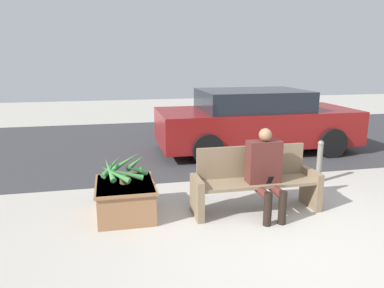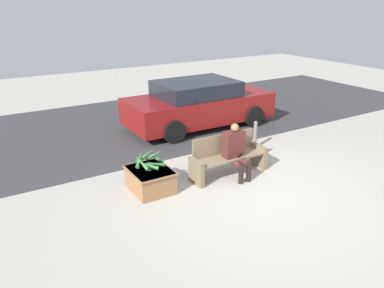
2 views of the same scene
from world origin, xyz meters
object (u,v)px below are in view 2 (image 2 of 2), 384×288
bench (227,156)px  person_seated (236,149)px  planter_box (150,179)px  potted_plant (150,161)px  bollard_post (255,134)px  parked_car (199,104)px

bench → person_seated: bearing=-66.8°
planter_box → potted_plant: potted_plant is taller
person_seated → bench: bearing=113.2°
bench → bollard_post: 1.72m
bench → parked_car: (1.25, 3.14, 0.27)m
planter_box → parked_car: bearing=44.8°
planter_box → bollard_post: bearing=11.9°
person_seated → potted_plant: 1.83m
bench → potted_plant: 1.75m
person_seated → parked_car: parked_car is taller
parked_car → bollard_post: size_ratio=6.02×
planter_box → parked_car: 4.22m
potted_plant → person_seated: bearing=-10.5°
bollard_post → person_seated: bearing=-143.9°
planter_box → parked_car: (2.98, 2.96, 0.44)m
bench → potted_plant: bench is taller
bench → potted_plant: size_ratio=2.73×
potted_plant → planter_box: bearing=109.2°
bench → planter_box: bench is taller
planter_box → person_seated: bearing=-11.0°
planter_box → potted_plant: size_ratio=1.46×
bench → bollard_post: (1.49, 0.86, -0.03)m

